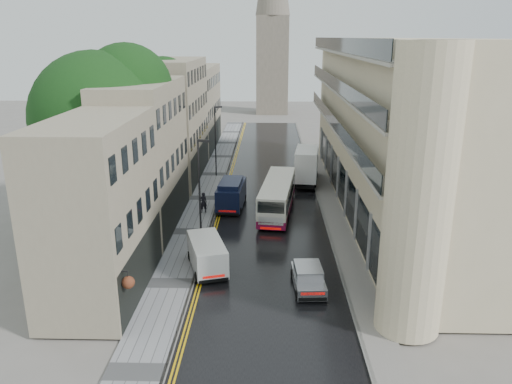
# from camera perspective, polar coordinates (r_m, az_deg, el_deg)

# --- Properties ---
(road) EXTENTS (9.00, 85.00, 0.02)m
(road) POSITION_cam_1_polar(r_m,az_deg,el_deg) (45.65, 1.48, -0.84)
(road) COLOR black
(road) RESTS_ON ground
(left_sidewalk) EXTENTS (2.70, 85.00, 0.12)m
(left_sidewalk) POSITION_cam_1_polar(r_m,az_deg,el_deg) (46.00, -5.83, -0.72)
(left_sidewalk) COLOR gray
(left_sidewalk) RESTS_ON ground
(right_sidewalk) EXTENTS (1.80, 85.00, 0.12)m
(right_sidewalk) POSITION_cam_1_polar(r_m,az_deg,el_deg) (45.96, 8.23, -0.83)
(right_sidewalk) COLOR slate
(right_sidewalk) RESTS_ON ground
(old_shop_row) EXTENTS (4.50, 56.00, 12.00)m
(old_shop_row) POSITION_cam_1_polar(r_m,az_deg,el_deg) (47.55, -10.01, 7.08)
(old_shop_row) COLOR gray
(old_shop_row) RESTS_ON ground
(modern_block) EXTENTS (8.00, 40.00, 14.00)m
(modern_block) POSITION_cam_1_polar(r_m,az_deg,el_deg) (43.74, 15.28, 7.19)
(modern_block) COLOR beige
(modern_block) RESTS_ON ground
(church_spire) EXTENTS (6.40, 6.40, 40.00)m
(church_spire) POSITION_cam_1_polar(r_m,az_deg,el_deg) (98.05, 1.94, 20.68)
(church_spire) COLOR gray
(church_spire) RESTS_ON ground
(tree_near) EXTENTS (10.56, 10.56, 13.89)m
(tree_near) POSITION_cam_1_polar(r_m,az_deg,el_deg) (38.67, -17.41, 5.66)
(tree_near) COLOR black
(tree_near) RESTS_ON ground
(tree_far) EXTENTS (9.24, 9.24, 12.46)m
(tree_far) POSITION_cam_1_polar(r_m,az_deg,el_deg) (51.00, -12.43, 7.89)
(tree_far) COLOR black
(tree_far) RESTS_ON ground
(cream_bus) EXTENTS (3.38, 10.09, 2.70)m
(cream_bus) POSITION_cam_1_polar(r_m,az_deg,el_deg) (39.55, 0.57, -1.67)
(cream_bus) COLOR white
(cream_bus) RESTS_ON road
(white_lorry) EXTENTS (2.86, 7.19, 3.68)m
(white_lorry) POSITION_cam_1_polar(r_m,az_deg,el_deg) (48.95, 4.60, 2.61)
(white_lorry) COLOR white
(white_lorry) RESTS_ON road
(silver_hatchback) EXTENTS (1.90, 3.91, 1.43)m
(silver_hatchback) POSITION_cam_1_polar(r_m,az_deg,el_deg) (28.61, 4.80, -10.90)
(silver_hatchback) COLOR #9C9B9F
(silver_hatchback) RESTS_ON road
(white_van) EXTENTS (3.12, 4.82, 2.02)m
(white_van) POSITION_cam_1_polar(r_m,az_deg,el_deg) (30.48, -6.75, -8.49)
(white_van) COLOR white
(white_van) RESTS_ON road
(navy_van) EXTENTS (2.38, 5.22, 2.60)m
(navy_van) POSITION_cam_1_polar(r_m,az_deg,el_deg) (41.58, -4.45, -0.83)
(navy_van) COLOR black
(navy_van) RESTS_ON road
(pedestrian) EXTENTS (0.75, 0.63, 1.75)m
(pedestrian) POSITION_cam_1_polar(r_m,az_deg,el_deg) (41.89, -6.04, -1.20)
(pedestrian) COLOR black
(pedestrian) RESTS_ON left_sidewalk
(lamp_post_near) EXTENTS (0.87, 0.41, 7.56)m
(lamp_post_near) POSITION_cam_1_polar(r_m,az_deg,el_deg) (34.50, -6.46, -0.22)
(lamp_post_near) COLOR black
(lamp_post_near) RESTS_ON left_sidewalk
(lamp_post_far) EXTENTS (0.83, 0.46, 7.28)m
(lamp_post_far) POSITION_cam_1_polar(r_m,az_deg,el_deg) (52.45, -4.66, 5.74)
(lamp_post_far) COLOR black
(lamp_post_far) RESTS_ON left_sidewalk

